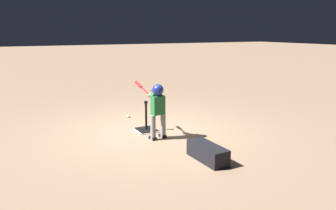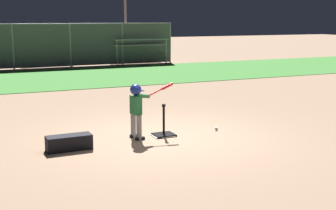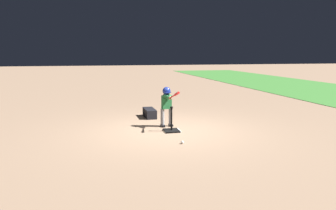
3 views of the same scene
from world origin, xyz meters
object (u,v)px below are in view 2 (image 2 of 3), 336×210
batter_child (137,104)px  equipment_bag (69,143)px  bleachers_center (46,55)px  bleachers_far_left (136,51)px  baseball (216,129)px  batting_tee (164,132)px

batter_child → equipment_bag: bearing=-170.4°
batter_child → bleachers_center: (0.93, 16.08, -0.21)m
bleachers_center → bleachers_far_left: bearing=-9.7°
bleachers_center → equipment_bag: size_ratio=3.27×
baseball → bleachers_far_left: 15.81m
baseball → bleachers_center: 16.16m
bleachers_center → bleachers_far_left: size_ratio=0.89×
bleachers_far_left → batter_child: bearing=-110.2°
batter_child → baseball: bearing=-1.5°
bleachers_center → batter_child: bearing=-93.3°
batter_child → bleachers_center: batter_child is taller
bleachers_center → equipment_bag: bleachers_center is taller
batting_tee → equipment_bag: (-2.04, -0.24, 0.05)m
batter_child → equipment_bag: 1.60m
bleachers_far_left → equipment_bag: bearing=-114.5°
batting_tee → baseball: batting_tee is taller
batting_tee → batter_child: bearing=179.2°
batting_tee → baseball: size_ratio=9.11×
bleachers_center → bleachers_far_left: bleachers_far_left is taller
batting_tee → baseball: 1.24m
batting_tee → equipment_bag: batting_tee is taller
bleachers_center → equipment_bag: (-2.40, -16.33, -0.37)m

